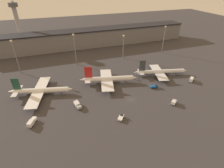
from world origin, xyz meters
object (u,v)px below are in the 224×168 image
at_px(service_vehicle_3, 191,79).
at_px(service_vehicle_0, 78,105).
at_px(service_vehicle_2, 174,102).
at_px(service_vehicle_1, 154,86).
at_px(service_vehicle_5, 32,122).
at_px(service_vehicle_4, 121,117).
at_px(control_tower, 17,21).
at_px(airplane_1, 108,79).
at_px(airplane_2, 160,72).
at_px(airplane_0, 40,91).

bearing_deg(service_vehicle_3, service_vehicle_0, 144.03).
bearing_deg(service_vehicle_0, service_vehicle_2, 61.09).
bearing_deg(service_vehicle_1, service_vehicle_5, -162.08).
bearing_deg(service_vehicle_4, control_tower, 61.41).
bearing_deg(airplane_1, service_vehicle_1, -16.80).
distance_m(service_vehicle_2, service_vehicle_4, 35.88).
relative_size(service_vehicle_0, service_vehicle_1, 1.30).
xyz_separation_m(service_vehicle_1, service_vehicle_2, (1.69, -20.31, 0.26)).
xyz_separation_m(airplane_2, control_tower, (-108.59, 111.71, 24.80)).
distance_m(service_vehicle_5, control_tower, 140.25).
bearing_deg(service_vehicle_1, airplane_1, 159.85).
bearing_deg(service_vehicle_5, service_vehicle_4, -78.02).
bearing_deg(service_vehicle_5, service_vehicle_2, -70.81).
relative_size(airplane_2, service_vehicle_4, 8.14).
bearing_deg(airplane_0, airplane_2, 12.40).
xyz_separation_m(airplane_2, service_vehicle_2, (-12.55, -35.51, -1.52)).
height_order(airplane_0, control_tower, control_tower).
relative_size(airplane_1, service_vehicle_3, 6.69).
relative_size(airplane_2, service_vehicle_0, 5.93).
bearing_deg(service_vehicle_1, service_vehicle_3, 8.51).
xyz_separation_m(service_vehicle_2, control_tower, (-96.04, 147.23, 26.32)).
bearing_deg(service_vehicle_3, airplane_2, 98.60).
relative_size(airplane_2, service_vehicle_1, 7.72).
relative_size(service_vehicle_0, service_vehicle_5, 1.02).
relative_size(service_vehicle_1, service_vehicle_4, 1.05).
distance_m(service_vehicle_2, control_tower, 177.74).
distance_m(service_vehicle_0, service_vehicle_5, 26.47).
xyz_separation_m(airplane_2, service_vehicle_1, (-14.25, -15.20, -1.77)).
relative_size(service_vehicle_1, service_vehicle_2, 1.11).
height_order(airplane_1, service_vehicle_4, airplane_1).
bearing_deg(airplane_1, airplane_0, -166.73).
bearing_deg(service_vehicle_1, service_vehicle_2, -74.52).
distance_m(service_vehicle_0, service_vehicle_4, 27.99).
relative_size(service_vehicle_4, service_vehicle_5, 0.75).
distance_m(airplane_0, service_vehicle_0, 29.72).
distance_m(service_vehicle_1, service_vehicle_5, 81.16).
height_order(service_vehicle_0, service_vehicle_1, service_vehicle_0).
relative_size(airplane_2, service_vehicle_2, 8.60).
bearing_deg(airplane_1, service_vehicle_4, -83.84).
xyz_separation_m(airplane_0, service_vehicle_5, (-4.64, -28.00, -1.41)).
distance_m(airplane_0, service_vehicle_2, 86.46).
xyz_separation_m(service_vehicle_1, service_vehicle_5, (-80.52, -10.17, 0.37)).
height_order(airplane_0, service_vehicle_5, airplane_0).
bearing_deg(service_vehicle_4, airplane_2, -13.10).
bearing_deg(service_vehicle_2, control_tower, 87.83).
bearing_deg(service_vehicle_3, service_vehicle_1, 140.47).
bearing_deg(service_vehicle_4, service_vehicle_2, -48.01).
bearing_deg(service_vehicle_0, service_vehicle_3, 79.21).
bearing_deg(service_vehicle_0, service_vehicle_1, 81.23).
height_order(service_vehicle_5, control_tower, control_tower).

